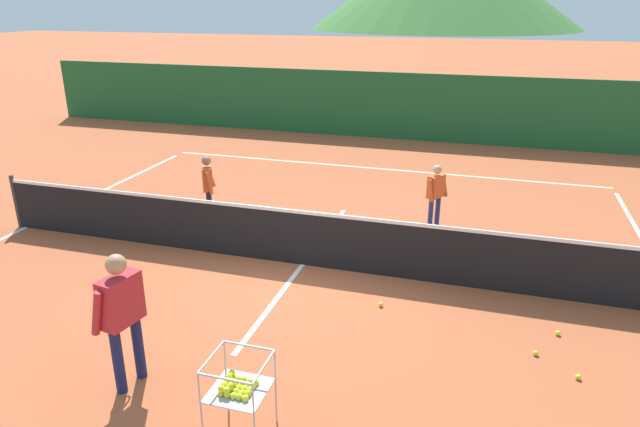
% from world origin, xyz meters
% --- Properties ---
extents(ground_plane, '(120.00, 120.00, 0.00)m').
position_xyz_m(ground_plane, '(0.00, 0.00, 0.00)').
color(ground_plane, '#B25633').
extents(line_baseline_far, '(11.46, 0.08, 0.01)m').
position_xyz_m(line_baseline_far, '(0.00, 6.06, 0.00)').
color(line_baseline_far, white).
rests_on(line_baseline_far, ground).
extents(line_sideline_west, '(0.08, 11.32, 0.01)m').
position_xyz_m(line_sideline_west, '(-5.73, 0.00, 0.00)').
color(line_sideline_west, white).
rests_on(line_sideline_west, ground).
extents(line_service_center, '(0.08, 5.47, 0.01)m').
position_xyz_m(line_service_center, '(0.00, 0.00, 0.00)').
color(line_service_center, white).
rests_on(line_service_center, ground).
extents(tennis_net, '(11.80, 0.08, 1.05)m').
position_xyz_m(tennis_net, '(0.00, 0.00, 0.50)').
color(tennis_net, '#333338').
rests_on(tennis_net, ground).
extents(instructor, '(0.44, 0.80, 1.65)m').
position_xyz_m(instructor, '(-0.90, -3.57, 0.99)').
color(instructor, '#191E4C').
rests_on(instructor, ground).
extents(student_0, '(0.38, 0.55, 1.34)m').
position_xyz_m(student_0, '(-2.43, 1.40, 0.80)').
color(student_0, black).
rests_on(student_0, ground).
extents(student_1, '(0.40, 0.50, 1.27)m').
position_xyz_m(student_1, '(1.92, 2.33, 0.76)').
color(student_1, navy).
rests_on(student_1, ground).
extents(ball_cart, '(0.58, 0.58, 0.90)m').
position_xyz_m(ball_cart, '(0.66, -3.97, 0.59)').
color(ball_cart, '#B7B7BC').
rests_on(ball_cart, ground).
extents(tennis_ball_1, '(0.07, 0.07, 0.07)m').
position_xyz_m(tennis_ball_1, '(3.94, -1.05, 0.03)').
color(tennis_ball_1, yellow).
rests_on(tennis_ball_1, ground).
extents(tennis_ball_2, '(0.07, 0.07, 0.07)m').
position_xyz_m(tennis_ball_2, '(3.64, -1.62, 0.03)').
color(tennis_ball_2, yellow).
rests_on(tennis_ball_2, ground).
extents(tennis_ball_3, '(0.07, 0.07, 0.07)m').
position_xyz_m(tennis_ball_3, '(1.54, -1.00, 0.03)').
color(tennis_ball_3, yellow).
rests_on(tennis_ball_3, ground).
extents(tennis_ball_4, '(0.07, 0.07, 0.07)m').
position_xyz_m(tennis_ball_4, '(4.10, -1.98, 0.03)').
color(tennis_ball_4, yellow).
rests_on(tennis_ball_4, ground).
extents(windscreen_fence, '(25.20, 0.08, 2.08)m').
position_xyz_m(windscreen_fence, '(0.00, 9.60, 1.04)').
color(windscreen_fence, '#1E5B2D').
rests_on(windscreen_fence, ground).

